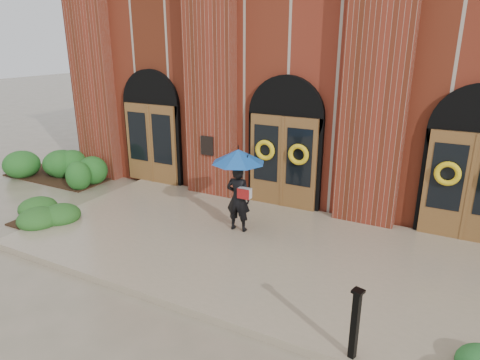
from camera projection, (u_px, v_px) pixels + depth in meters
The scene contains 7 objects.
ground at pixel (235, 250), 9.72m from camera, with size 90.00×90.00×0.00m, color gray.
landing at pixel (238, 245), 9.82m from camera, with size 10.00×5.30×0.15m, color gray.
church_building at pixel (347, 69), 15.97m from camera, with size 16.20×12.53×7.00m.
man_with_umbrella at pixel (238, 174), 9.97m from camera, with size 1.38×1.38×2.02m.
metal_post at pixel (355, 323), 6.08m from camera, with size 0.19×0.19×1.13m.
hedge_wall_left at pixel (56, 165), 14.67m from camera, with size 3.38×1.35×0.87m, color #1E551C.
hedge_front_left at pixel (48, 212), 11.18m from camera, with size 1.45×1.24×0.51m, color #21501B.
Camera 1 is at (4.18, -7.64, 4.59)m, focal length 32.00 mm.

